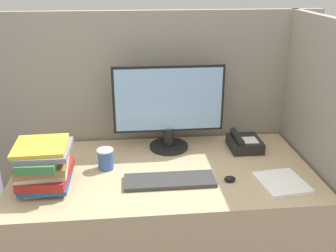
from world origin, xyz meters
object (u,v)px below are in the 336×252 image
Objects in this scene: monitor at (169,109)px; coffee_cup at (106,159)px; keyboard at (170,181)px; desk_telephone at (244,143)px; book_stack at (44,165)px; mouse at (230,179)px.

coffee_cup is (-0.35, -0.22, -0.18)m from monitor.
keyboard is 0.58m from desk_telephone.
book_stack reaches higher than desk_telephone.
book_stack is 1.10m from desk_telephone.
mouse is 0.64m from coffee_cup.
monitor is at bearing 30.71° from book_stack.
coffee_cup is at bearing -168.00° from desk_telephone.
monitor reaches higher than coffee_cup.
monitor is at bearing 121.33° from mouse.
coffee_cup reaches higher than desk_telephone.
monitor reaches higher than mouse.
keyboard is 1.39× the size of book_stack.
coffee_cup is at bearing 162.00° from mouse.
monitor is at bearing 172.42° from desk_telephone.
desk_telephone is at bearing 16.60° from book_stack.
keyboard is at bearing -95.26° from monitor.
monitor is 1.41× the size of keyboard.
book_stack reaches higher than coffee_cup.
desk_telephone is at bearing 12.00° from coffee_cup.
mouse is (0.25, -0.42, -0.23)m from monitor.
keyboard is at bearing -29.36° from coffee_cup.
monitor is 10.88× the size of mouse.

